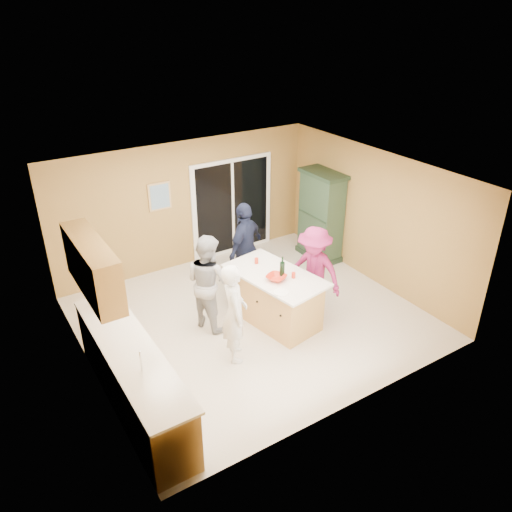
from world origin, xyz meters
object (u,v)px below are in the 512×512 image
kitchen_island (275,299)px  woman_grey (208,282)px  green_hutch (321,217)px  woman_navy (245,247)px  woman_magenta (314,271)px  woman_white (234,313)px

kitchen_island → woman_grey: size_ratio=1.13×
green_hutch → woman_navy: (-2.05, -0.31, -0.05)m
woman_navy → kitchen_island: bearing=54.5°
woman_magenta → woman_navy: bearing=-177.8°
green_hutch → woman_grey: size_ratio=1.14×
woman_white → woman_navy: bearing=-13.5°
kitchen_island → green_hutch: (2.18, 1.50, 0.50)m
woman_white → woman_navy: 2.07m
woman_white → woman_magenta: 1.83m
woman_white → woman_magenta: bearing=-56.1°
woman_navy → woman_magenta: woman_navy is taller
kitchen_island → woman_grey: (-1.00, 0.50, 0.41)m
green_hutch → woman_white: green_hutch is taller
kitchen_island → woman_navy: woman_navy is taller
woman_white → woman_grey: bearing=18.1°
woman_grey → woman_white: bearing=159.3°
woman_white → woman_grey: size_ratio=0.97×
kitchen_island → woman_grey: 1.19m
kitchen_island → green_hutch: size_ratio=0.99×
kitchen_island → woman_magenta: (0.72, -0.12, 0.39)m
woman_magenta → green_hutch: bearing=116.1°
woman_magenta → kitchen_island: bearing=-121.6°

